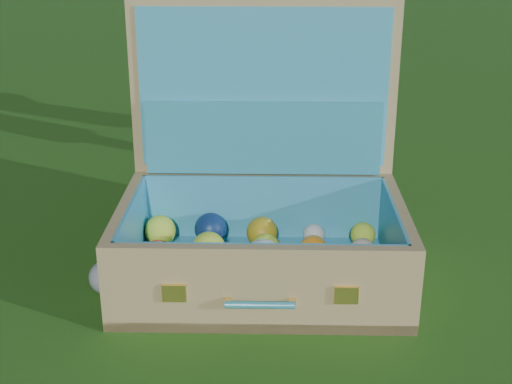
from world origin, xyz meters
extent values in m
plane|color=#215114|center=(0.00, 0.00, 0.00)|extent=(60.00, 60.00, 0.00)
sphere|color=teal|center=(-0.36, -0.03, 0.04)|extent=(0.08, 0.08, 0.08)
cube|color=tan|center=(0.01, -0.04, 0.01)|extent=(0.73, 0.55, 0.02)
cube|color=tan|center=(-0.03, -0.25, 0.10)|extent=(0.66, 0.14, 0.20)
cube|color=tan|center=(0.04, 0.16, 0.10)|extent=(0.66, 0.14, 0.20)
cube|color=tan|center=(-0.31, 0.01, 0.10)|extent=(0.09, 0.39, 0.20)
cube|color=tan|center=(0.32, -0.10, 0.10)|extent=(0.09, 0.39, 0.20)
cube|color=teal|center=(0.01, -0.04, 0.03)|extent=(0.67, 0.49, 0.01)
cube|color=teal|center=(-0.03, -0.23, 0.11)|extent=(0.60, 0.11, 0.17)
cube|color=teal|center=(0.04, 0.15, 0.11)|extent=(0.60, 0.11, 0.17)
cube|color=teal|center=(-0.29, 0.01, 0.11)|extent=(0.07, 0.39, 0.17)
cube|color=teal|center=(0.30, -0.10, 0.11)|extent=(0.07, 0.39, 0.17)
cube|color=tan|center=(0.05, 0.20, 0.42)|extent=(0.66, 0.16, 0.44)
cube|color=teal|center=(0.04, 0.17, 0.42)|extent=(0.61, 0.12, 0.39)
cube|color=teal|center=(0.04, 0.16, 0.30)|extent=(0.59, 0.13, 0.19)
cube|color=#F2C659|center=(-0.21, -0.23, 0.10)|extent=(0.05, 0.02, 0.04)
cube|color=#F2C659|center=(0.14, -0.30, 0.10)|extent=(0.05, 0.02, 0.04)
cylinder|color=teal|center=(-0.04, -0.28, 0.08)|extent=(0.14, 0.04, 0.02)
cube|color=#F2C659|center=(-0.10, -0.26, 0.08)|extent=(0.02, 0.02, 0.01)
cube|color=#F2C659|center=(0.03, -0.28, 0.08)|extent=(0.02, 0.02, 0.01)
sphere|color=silver|center=(-0.27, -0.13, 0.08)|extent=(0.09, 0.09, 0.09)
sphere|color=#B69218|center=(-0.15, -0.16, 0.07)|extent=(0.07, 0.07, 0.07)
sphere|color=red|center=(-0.01, -0.18, 0.05)|extent=(0.05, 0.05, 0.05)
sphere|color=navy|center=(0.12, -0.20, 0.07)|extent=(0.07, 0.07, 0.07)
sphere|color=beige|center=(0.23, -0.24, 0.07)|extent=(0.08, 0.08, 0.08)
sphere|color=orange|center=(-0.26, -0.04, 0.06)|extent=(0.07, 0.07, 0.07)
sphere|color=#D0E838|center=(-0.13, -0.08, 0.07)|extent=(0.08, 0.08, 0.08)
sphere|color=silver|center=(0.00, -0.08, 0.08)|extent=(0.10, 0.10, 0.10)
sphere|color=orange|center=(0.13, -0.11, 0.06)|extent=(0.05, 0.05, 0.05)
sphere|color=#D0E838|center=(0.24, -0.13, 0.07)|extent=(0.07, 0.07, 0.07)
sphere|color=red|center=(-0.24, 0.05, 0.06)|extent=(0.05, 0.05, 0.05)
sphere|color=#D0E838|center=(-0.11, 0.01, 0.07)|extent=(0.08, 0.08, 0.08)
sphere|color=#D0E838|center=(0.02, 0.00, 0.07)|extent=(0.07, 0.07, 0.07)
sphere|color=orange|center=(0.14, -0.01, 0.06)|extent=(0.07, 0.07, 0.07)
sphere|color=beige|center=(0.25, -0.04, 0.06)|extent=(0.07, 0.07, 0.07)
sphere|color=#D0E838|center=(-0.23, 0.14, 0.07)|extent=(0.08, 0.08, 0.08)
sphere|color=navy|center=(-0.10, 0.12, 0.07)|extent=(0.08, 0.08, 0.08)
sphere|color=#B69218|center=(0.03, 0.09, 0.07)|extent=(0.08, 0.08, 0.08)
sphere|color=silver|center=(0.16, 0.08, 0.06)|extent=(0.06, 0.06, 0.06)
sphere|color=#D0E838|center=(0.28, 0.05, 0.06)|extent=(0.06, 0.06, 0.06)
camera|label=1|loc=(-0.23, -1.52, 0.84)|focal=50.00mm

